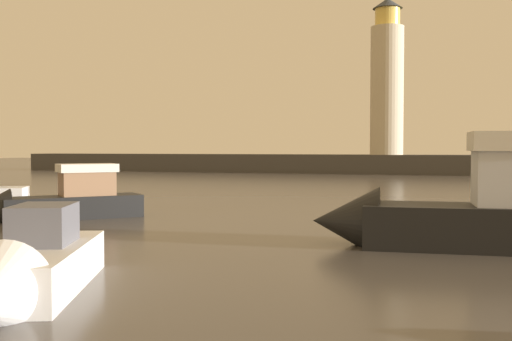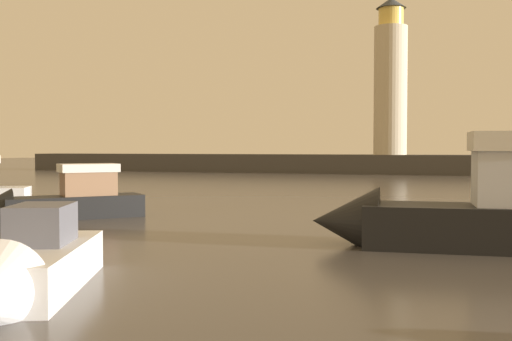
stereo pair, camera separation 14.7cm
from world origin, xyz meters
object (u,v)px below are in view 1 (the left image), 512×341
object	(u,v)px
motorboat_2	(25,272)
motorboat_3	(457,211)
motorboat_0	(58,201)
lighthouse	(387,81)

from	to	relation	value
motorboat_2	motorboat_3	world-z (taller)	motorboat_3
motorboat_0	motorboat_3	bearing A→B (deg)	-9.88
motorboat_2	motorboat_3	size ratio (longest dim) A/B	0.74
lighthouse	motorboat_3	distance (m)	50.76
lighthouse	motorboat_2	world-z (taller)	lighthouse
lighthouse	motorboat_0	xyz separation A→B (m)	(-8.58, -46.87, -9.41)
motorboat_2	lighthouse	bearing A→B (deg)	88.79
lighthouse	motorboat_3	size ratio (longest dim) A/B	2.08
motorboat_3	lighthouse	bearing A→B (deg)	97.56
lighthouse	motorboat_3	world-z (taller)	lighthouse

